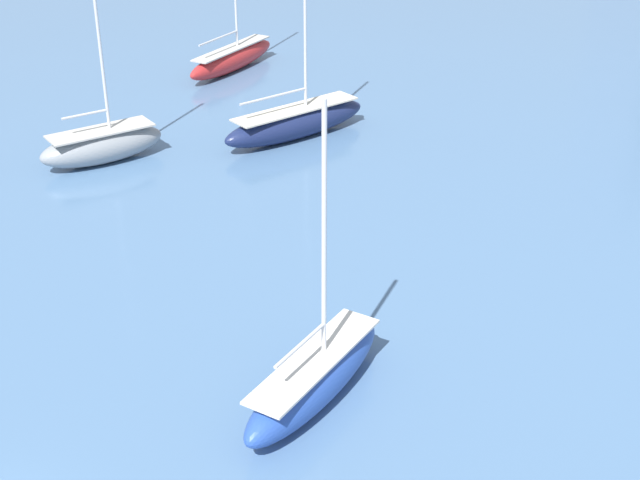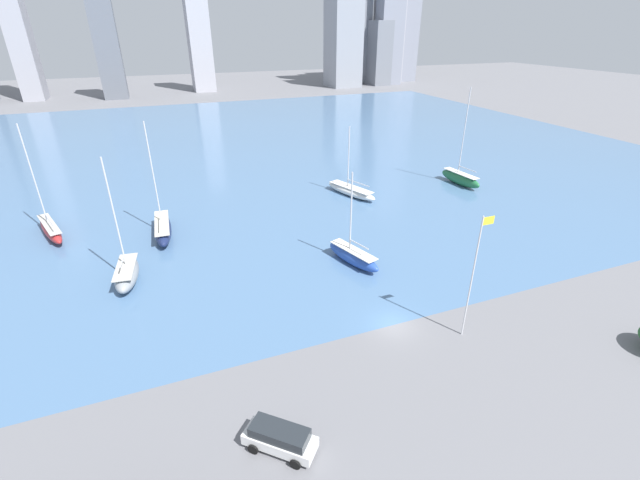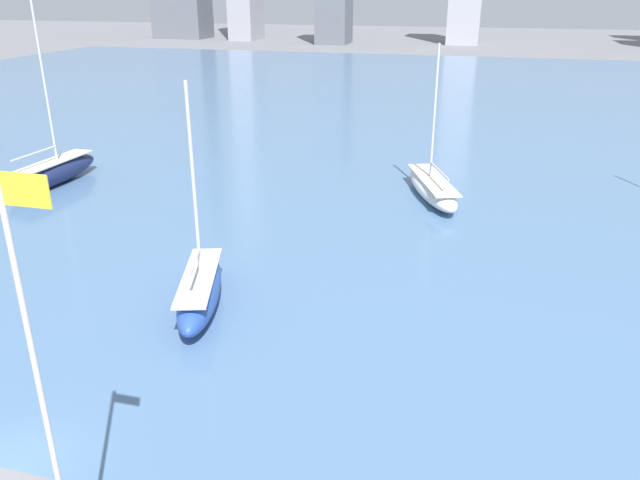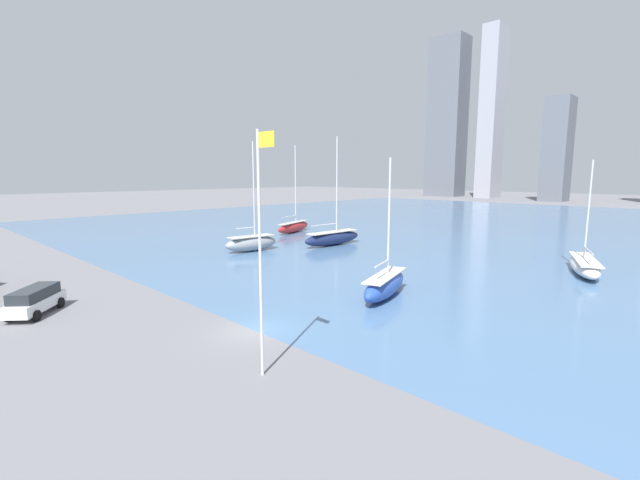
# 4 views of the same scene
# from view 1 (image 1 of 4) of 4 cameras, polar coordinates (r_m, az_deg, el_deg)

# --- Properties ---
(sailboat_gray) EXTENTS (3.20, 7.65, 14.10)m
(sailboat_gray) POSITION_cam_1_polar(r_m,az_deg,el_deg) (53.53, -13.77, 5.97)
(sailboat_gray) COLOR gray
(sailboat_gray) RESTS_ON harbor_water
(sailboat_blue) EXTENTS (4.29, 8.50, 11.25)m
(sailboat_blue) POSITION_cam_1_polar(r_m,az_deg,el_deg) (32.27, -0.34, -8.78)
(sailboat_blue) COLOR #284CA8
(sailboat_blue) RESTS_ON harbor_water
(sailboat_navy) EXTENTS (2.62, 10.60, 15.18)m
(sailboat_navy) POSITION_cam_1_polar(r_m,az_deg,el_deg) (55.74, -1.55, 7.60)
(sailboat_navy) COLOR #19234C
(sailboat_navy) RESTS_ON harbor_water
(sailboat_red) EXTENTS (5.02, 10.38, 14.95)m
(sailboat_red) POSITION_cam_1_polar(r_m,az_deg,el_deg) (69.62, -5.65, 11.55)
(sailboat_red) COLOR #B72828
(sailboat_red) RESTS_ON harbor_water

